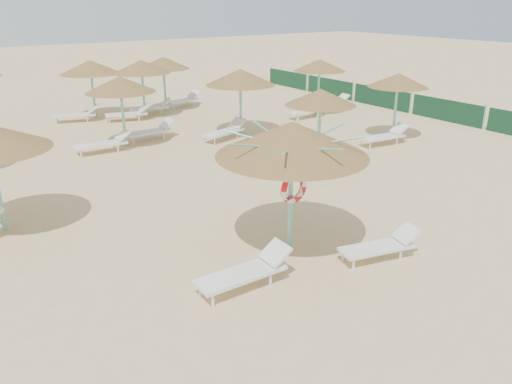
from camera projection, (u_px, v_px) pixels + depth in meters
ground at (293, 250)px, 11.43m from camera, size 120.00×120.00×0.00m
main_palapa at (292, 139)px, 10.59m from camera, size 3.31×3.31×2.97m
lounger_main_a at (247, 271)px, 9.86m from camera, size 2.00×0.63×0.73m
lounger_main_b at (382, 246)px, 10.95m from camera, size 1.89×0.95×0.66m
palapa_field at (150, 81)px, 19.90m from camera, size 20.18×14.46×2.72m
windbreak_fence at (382, 98)px, 26.32m from camera, size 0.08×19.84×1.10m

